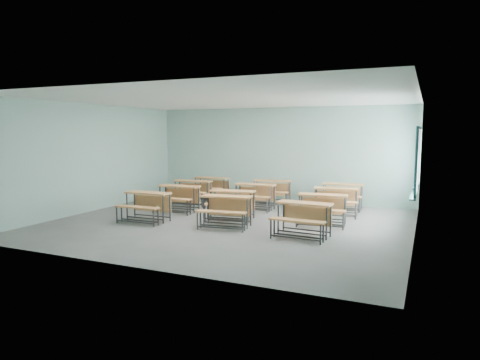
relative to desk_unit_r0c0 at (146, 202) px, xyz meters
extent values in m
cube|color=gray|center=(2.09, 0.72, -0.53)|extent=(9.00, 8.00, 0.02)
cube|color=white|center=(2.09, 0.72, 2.69)|extent=(9.00, 8.00, 0.02)
cube|color=#A2CBBF|center=(2.09, 4.73, 1.08)|extent=(9.00, 0.02, 3.20)
cube|color=#A2CBBF|center=(2.09, -3.29, 1.08)|extent=(9.00, 0.02, 3.20)
cube|color=#A2CBBF|center=(-2.42, 0.72, 1.08)|extent=(0.02, 8.00, 3.20)
cube|color=#A2CBBF|center=(6.60, 0.72, 1.08)|extent=(0.02, 8.00, 3.20)
cube|color=#184145|center=(6.56, 3.52, 0.41)|extent=(0.06, 1.20, 0.06)
cube|color=#184145|center=(6.56, 3.52, 1.95)|extent=(0.06, 1.20, 0.06)
cube|color=#184145|center=(6.56, 2.95, 1.18)|extent=(0.06, 0.06, 1.60)
cube|color=#184145|center=(6.56, 4.09, 1.18)|extent=(0.06, 0.06, 1.60)
cube|color=#184145|center=(6.56, 3.52, 1.18)|extent=(0.04, 0.04, 1.48)
cube|color=#184145|center=(6.56, 3.52, 1.18)|extent=(0.04, 1.08, 0.04)
cube|color=#184145|center=(6.52, 3.52, 0.35)|extent=(0.14, 1.28, 0.04)
cube|color=white|center=(6.58, 3.52, 1.18)|extent=(0.01, 1.08, 1.48)
cube|color=#184145|center=(6.56, 1.52, 0.41)|extent=(0.06, 1.20, 0.06)
cube|color=#184145|center=(6.56, 1.52, 1.95)|extent=(0.06, 1.20, 0.06)
cube|color=#184145|center=(6.56, 0.95, 1.18)|extent=(0.06, 0.06, 1.60)
cube|color=#184145|center=(6.56, 2.09, 1.18)|extent=(0.06, 0.06, 1.60)
cube|color=#184145|center=(6.56, 1.52, 1.18)|extent=(0.04, 0.04, 1.48)
cube|color=#184145|center=(6.56, 1.52, 1.18)|extent=(0.04, 1.08, 0.04)
cube|color=#184145|center=(6.52, 1.52, 0.35)|extent=(0.14, 1.28, 0.04)
cube|color=white|center=(6.58, 1.52, 1.18)|extent=(0.01, 1.08, 1.48)
cube|color=#CD854A|center=(0.00, 0.11, 0.23)|extent=(1.25, 0.44, 0.04)
cube|color=#CD854A|center=(-0.01, 0.30, -0.08)|extent=(1.18, 0.04, 0.43)
cylinder|color=#343739|center=(-0.57, -0.06, -0.15)|extent=(0.04, 0.04, 0.74)
cylinder|color=#343739|center=(0.57, -0.04, -0.15)|extent=(0.04, 0.04, 0.74)
cylinder|color=#343739|center=(-0.57, 0.27, -0.15)|extent=(0.04, 0.04, 0.74)
cylinder|color=#343739|center=(0.56, 0.29, -0.15)|extent=(0.04, 0.04, 0.74)
cube|color=#343739|center=(0.00, -0.05, -0.42)|extent=(1.14, 0.05, 0.03)
cube|color=#343739|center=(0.00, 0.28, -0.42)|extent=(1.14, 0.05, 0.03)
cube|color=#CD854A|center=(0.01, -0.39, -0.07)|extent=(1.25, 0.28, 0.04)
cylinder|color=#343739|center=(-0.56, -0.49, -0.31)|extent=(0.04, 0.04, 0.43)
cylinder|color=#343739|center=(0.58, -0.47, -0.31)|extent=(0.04, 0.04, 0.43)
cylinder|color=#343739|center=(-0.56, -0.30, -0.31)|extent=(0.04, 0.04, 0.43)
cylinder|color=#343739|center=(0.57, -0.28, -0.31)|extent=(0.04, 0.04, 0.43)
cube|color=#343739|center=(0.01, -0.48, -0.44)|extent=(1.14, 0.05, 0.03)
cube|color=#343739|center=(0.00, -0.29, -0.44)|extent=(1.14, 0.05, 0.03)
cube|color=#CD854A|center=(2.20, 0.39, 0.23)|extent=(1.29, 0.58, 0.04)
cube|color=#CD854A|center=(2.18, 0.58, -0.08)|extent=(1.17, 0.18, 0.43)
cylinder|color=#343739|center=(1.66, 0.15, -0.15)|extent=(0.04, 0.04, 0.74)
cylinder|color=#343739|center=(2.79, 0.31, -0.15)|extent=(0.04, 0.04, 0.74)
cylinder|color=#343739|center=(1.62, 0.48, -0.15)|extent=(0.04, 0.04, 0.74)
cylinder|color=#343739|center=(2.75, 0.63, -0.15)|extent=(0.04, 0.04, 0.74)
cube|color=#343739|center=(2.23, 0.23, -0.42)|extent=(1.13, 0.19, 0.03)
cube|color=#343739|center=(2.18, 0.56, -0.42)|extent=(1.13, 0.19, 0.03)
cube|color=#CD854A|center=(2.27, -0.10, -0.07)|extent=(1.27, 0.43, 0.04)
cylinder|color=#343739|center=(1.72, -0.28, -0.31)|extent=(0.04, 0.04, 0.43)
cylinder|color=#343739|center=(2.85, -0.12, -0.31)|extent=(0.04, 0.04, 0.43)
cylinder|color=#343739|center=(1.69, -0.08, -0.31)|extent=(0.04, 0.04, 0.43)
cylinder|color=#343739|center=(2.82, 0.07, -0.31)|extent=(0.04, 0.04, 0.43)
cube|color=#343739|center=(2.29, -0.20, -0.44)|extent=(1.13, 0.19, 0.03)
cube|color=#343739|center=(2.26, 0.00, -0.44)|extent=(1.13, 0.19, 0.03)
cube|color=#CD854A|center=(4.26, 0.16, 0.23)|extent=(1.27, 0.49, 0.04)
cube|color=#CD854A|center=(4.27, 0.36, -0.08)|extent=(1.18, 0.10, 0.43)
cylinder|color=#343739|center=(3.68, 0.04, -0.15)|extent=(0.04, 0.04, 0.74)
cylinder|color=#343739|center=(4.82, -0.04, -0.15)|extent=(0.04, 0.04, 0.74)
cylinder|color=#343739|center=(3.70, 0.37, -0.15)|extent=(0.04, 0.04, 0.74)
cylinder|color=#343739|center=(4.84, 0.29, -0.15)|extent=(0.04, 0.04, 0.74)
cube|color=#343739|center=(4.25, 0.00, -0.42)|extent=(1.14, 0.10, 0.03)
cube|color=#343739|center=(4.27, 0.33, -0.42)|extent=(1.14, 0.10, 0.03)
cube|color=#CD854A|center=(4.23, -0.33, -0.07)|extent=(1.26, 0.34, 0.04)
cylinder|color=#343739|center=(3.66, -0.39, -0.31)|extent=(0.04, 0.04, 0.43)
cylinder|color=#343739|center=(4.79, -0.47, -0.31)|extent=(0.04, 0.04, 0.43)
cylinder|color=#343739|center=(3.67, -0.20, -0.31)|extent=(0.04, 0.04, 0.43)
cylinder|color=#343739|center=(4.81, -0.27, -0.31)|extent=(0.04, 0.04, 0.43)
cube|color=#343739|center=(4.23, -0.43, -0.44)|extent=(1.14, 0.10, 0.03)
cube|color=#343739|center=(4.24, -0.23, -0.44)|extent=(1.14, 0.10, 0.03)
cube|color=#CD854A|center=(0.00, 1.67, 0.23)|extent=(1.26, 0.48, 0.04)
cube|color=#CD854A|center=(-0.01, 1.86, -0.08)|extent=(1.18, 0.09, 0.43)
cylinder|color=#343739|center=(-0.56, 1.47, -0.15)|extent=(0.04, 0.04, 0.74)
cylinder|color=#343739|center=(0.58, 1.54, -0.15)|extent=(0.04, 0.04, 0.74)
cylinder|color=#343739|center=(-0.57, 1.80, -0.15)|extent=(0.04, 0.04, 0.74)
cylinder|color=#343739|center=(0.56, 1.87, -0.15)|extent=(0.04, 0.04, 0.74)
cube|color=#343739|center=(0.01, 1.50, -0.42)|extent=(1.14, 0.09, 0.03)
cube|color=#343739|center=(-0.01, 1.84, -0.42)|extent=(1.14, 0.09, 0.03)
cube|color=#CD854A|center=(0.03, 1.17, -0.07)|extent=(1.26, 0.33, 0.04)
cylinder|color=#343739|center=(-0.53, 1.04, -0.31)|extent=(0.04, 0.04, 0.43)
cylinder|color=#343739|center=(0.60, 1.11, -0.31)|extent=(0.04, 0.04, 0.43)
cylinder|color=#343739|center=(-0.54, 1.24, -0.31)|extent=(0.04, 0.04, 0.43)
cylinder|color=#343739|center=(0.59, 1.30, -0.31)|extent=(0.04, 0.04, 0.43)
cube|color=#343739|center=(0.04, 1.08, -0.44)|extent=(1.14, 0.09, 0.03)
cube|color=#343739|center=(0.02, 1.27, -0.44)|extent=(1.14, 0.09, 0.03)
cube|color=#CD854A|center=(1.91, 1.32, 0.23)|extent=(1.28, 0.55, 0.04)
cube|color=#CD854A|center=(1.89, 1.52, -0.08)|extent=(1.18, 0.15, 0.43)
cylinder|color=#343739|center=(1.37, 1.10, -0.15)|extent=(0.04, 0.04, 0.74)
cylinder|color=#343739|center=(2.50, 1.22, -0.15)|extent=(0.04, 0.04, 0.74)
cylinder|color=#343739|center=(1.33, 1.43, -0.15)|extent=(0.04, 0.04, 0.74)
cylinder|color=#343739|center=(2.46, 1.55, -0.15)|extent=(0.04, 0.04, 0.74)
cube|color=#343739|center=(1.93, 1.16, -0.42)|extent=(1.14, 0.16, 0.03)
cube|color=#343739|center=(1.90, 1.49, -0.42)|extent=(1.14, 0.16, 0.03)
cube|color=#CD854A|center=(1.97, 0.83, -0.07)|extent=(1.26, 0.40, 0.04)
cylinder|color=#343739|center=(1.41, 0.67, -0.31)|extent=(0.04, 0.04, 0.43)
cylinder|color=#343739|center=(2.55, 0.80, -0.31)|extent=(0.04, 0.04, 0.43)
cylinder|color=#343739|center=(1.39, 0.86, -0.31)|extent=(0.04, 0.04, 0.43)
cylinder|color=#343739|center=(2.52, 0.99, -0.31)|extent=(0.04, 0.04, 0.43)
cube|color=#343739|center=(1.98, 0.73, -0.44)|extent=(1.14, 0.16, 0.03)
cube|color=#343739|center=(1.96, 0.93, -0.44)|extent=(1.14, 0.16, 0.03)
cube|color=#CD854A|center=(4.35, 1.61, 0.23)|extent=(1.28, 0.55, 0.04)
cube|color=#CD854A|center=(4.33, 1.80, -0.08)|extent=(1.18, 0.15, 0.43)
cylinder|color=#343739|center=(3.80, 1.38, -0.15)|extent=(0.04, 0.04, 0.74)
cylinder|color=#343739|center=(4.94, 1.50, -0.15)|extent=(0.04, 0.04, 0.74)
cylinder|color=#343739|center=(3.77, 1.71, -0.15)|extent=(0.04, 0.04, 0.74)
cylinder|color=#343739|center=(4.90, 1.83, -0.15)|extent=(0.04, 0.04, 0.74)
cube|color=#343739|center=(4.37, 1.44, -0.42)|extent=(1.14, 0.15, 0.03)
cube|color=#343739|center=(4.33, 1.77, -0.42)|extent=(1.14, 0.15, 0.03)
cube|color=#CD854A|center=(4.41, 1.11, -0.07)|extent=(1.26, 0.39, 0.04)
cylinder|color=#343739|center=(3.85, 0.95, -0.31)|extent=(0.04, 0.04, 0.43)
cylinder|color=#343739|center=(4.98, 1.08, -0.31)|extent=(0.04, 0.04, 0.43)
cylinder|color=#343739|center=(3.83, 1.15, -0.31)|extent=(0.04, 0.04, 0.43)
cylinder|color=#343739|center=(4.96, 1.27, -0.31)|extent=(0.04, 0.04, 0.43)
cube|color=#343739|center=(4.42, 1.02, -0.44)|extent=(1.14, 0.15, 0.03)
cube|color=#343739|center=(4.39, 1.21, -0.44)|extent=(1.14, 0.15, 0.03)
cube|color=#CD854A|center=(-0.29, 3.00, 0.23)|extent=(1.28, 0.55, 0.04)
cube|color=#CD854A|center=(-0.31, 3.19, -0.08)|extent=(1.18, 0.15, 0.43)
cylinder|color=#343739|center=(-0.84, 2.77, -0.15)|extent=(0.04, 0.04, 0.74)
cylinder|color=#343739|center=(0.29, 2.90, -0.15)|extent=(0.04, 0.04, 0.74)
cylinder|color=#343739|center=(-0.88, 3.10, -0.15)|extent=(0.04, 0.04, 0.74)
cylinder|color=#343739|center=(0.25, 3.23, -0.15)|extent=(0.04, 0.04, 0.74)
cube|color=#343739|center=(-0.27, 2.84, -0.42)|extent=(1.14, 0.16, 0.03)
cube|color=#343739|center=(-0.31, 3.17, -0.42)|extent=(1.14, 0.16, 0.03)
cube|color=#CD854A|center=(-0.24, 2.51, -0.07)|extent=(1.26, 0.40, 0.04)
cylinder|color=#343739|center=(-0.79, 2.34, -0.31)|extent=(0.04, 0.04, 0.43)
cylinder|color=#343739|center=(0.34, 2.47, -0.31)|extent=(0.04, 0.04, 0.43)
cylinder|color=#343739|center=(-0.81, 2.54, -0.31)|extent=(0.04, 0.04, 0.43)
cylinder|color=#343739|center=(0.32, 2.67, -0.31)|extent=(0.04, 0.04, 0.43)
cube|color=#343739|center=(-0.23, 2.41, -0.44)|extent=(1.14, 0.16, 0.03)
cube|color=#343739|center=(-0.25, 2.60, -0.44)|extent=(1.14, 0.16, 0.03)
cube|color=#CD854A|center=(1.94, 2.96, 0.23)|extent=(1.26, 0.48, 0.04)
cube|color=#CD854A|center=(1.93, 3.15, -0.08)|extent=(1.18, 0.09, 0.43)
cylinder|color=#343739|center=(1.38, 2.76, -0.15)|extent=(0.04, 0.04, 0.74)
cylinder|color=#343739|center=(2.52, 2.82, -0.15)|extent=(0.04, 0.04, 0.74)
cylinder|color=#343739|center=(1.36, 3.09, -0.15)|extent=(0.04, 0.04, 0.74)
cylinder|color=#343739|center=(2.50, 3.15, -0.15)|extent=(0.04, 0.04, 0.74)
cube|color=#343739|center=(1.95, 2.79, -0.42)|extent=(1.14, 0.09, 0.03)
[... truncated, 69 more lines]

